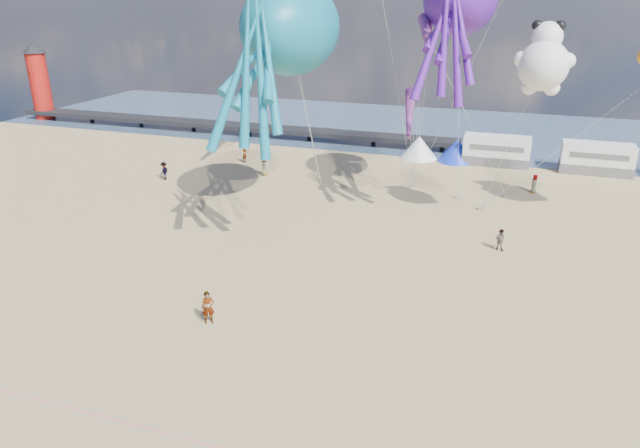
{
  "coord_description": "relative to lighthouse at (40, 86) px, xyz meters",
  "views": [
    {
      "loc": [
        7.22,
        -20.17,
        16.48
      ],
      "look_at": [
        -1.68,
        6.0,
        5.31
      ],
      "focal_mm": 32.0,
      "sensor_mm": 36.0,
      "label": 1
    }
  ],
  "objects": [
    {
      "name": "beachgoer_0",
      "position": [
        65.73,
        -12.3,
        -3.67
      ],
      "size": [
        0.52,
        0.68,
        1.66
      ],
      "primitive_type": "imported",
      "rotation": [
        0.0,
        0.0,
        4.93
      ],
      "color": "#7F6659",
      "rests_on": "ground"
    },
    {
      "name": "kite_panda",
      "position": [
        64.7,
        -22.89,
        7.63
      ],
      "size": [
        5.03,
        4.89,
        5.62
      ],
      "primitive_type": null,
      "rotation": [
        0.0,
        0.0,
        0.35
      ],
      "color": "white"
    },
    {
      "name": "beachgoer_5",
      "position": [
        36.93,
        -11.54,
        -3.64
      ],
      "size": [
        0.68,
        1.64,
        1.71
      ],
      "primitive_type": "imported",
      "rotation": [
        0.0,
        0.0,
        1.46
      ],
      "color": "#7F6659",
      "rests_on": "ground"
    },
    {
      "name": "windsock_mid",
      "position": [
        56.62,
        -20.51,
        9.16
      ],
      "size": [
        2.41,
        5.22,
        5.15
      ],
      "primitive_type": null,
      "rotation": [
        0.0,
        0.0,
        0.29
      ],
      "color": "red"
    },
    {
      "name": "beachgoer_1",
      "position": [
        63.39,
        -26.04,
        -3.73
      ],
      "size": [
        0.89,
        0.74,
        1.55
      ],
      "primitive_type": "imported",
      "rotation": [
        0.0,
        0.0,
        2.76
      ],
      "color": "#7F6659",
      "rests_on": "ground"
    },
    {
      "name": "beachgoer_6",
      "position": [
        40.79,
        -15.15,
        -3.58
      ],
      "size": [
        0.76,
        0.79,
        1.83
      ],
      "primitive_type": "imported",
      "rotation": [
        0.0,
        0.0,
        2.26
      ],
      "color": "#7F6659",
      "rests_on": "ground"
    },
    {
      "name": "sandbag_b",
      "position": [
        59.49,
        -16.12,
        -4.39
      ],
      "size": [
        0.5,
        0.35,
        0.22
      ],
      "primitive_type": "cube",
      "color": "gray",
      "rests_on": "ground"
    },
    {
      "name": "water",
      "position": [
        56.0,
        11.0,
        -4.48
      ],
      "size": [
        120.0,
        120.0,
        0.0
      ],
      "primitive_type": "plane",
      "color": "#354A66",
      "rests_on": "ground"
    },
    {
      "name": "motorhome_0",
      "position": [
        62.0,
        -4.0,
        -3.0
      ],
      "size": [
        6.6,
        2.5,
        3.0
      ],
      "primitive_type": "cube",
      "color": "silver",
      "rests_on": "ground"
    },
    {
      "name": "tent_white",
      "position": [
        54.0,
        -4.0,
        -3.3
      ],
      "size": [
        4.0,
        4.0,
        2.4
      ],
      "primitive_type": "cone",
      "color": "white",
      "rests_on": "ground"
    },
    {
      "name": "sandbag_c",
      "position": [
        61.63,
        -18.27,
        -4.39
      ],
      "size": [
        0.5,
        0.35,
        0.22
      ],
      "primitive_type": "cube",
      "color": "gray",
      "rests_on": "ground"
    },
    {
      "name": "lighthouse",
      "position": [
        0.0,
        0.0,
        0.0
      ],
      "size": [
        2.6,
        2.6,
        9.0
      ],
      "primitive_type": "cylinder",
      "color": "#A5140F",
      "rests_on": "ground"
    },
    {
      "name": "sandbag_d",
      "position": [
        63.48,
        -14.41,
        -4.39
      ],
      "size": [
        0.5,
        0.35,
        0.22
      ],
      "primitive_type": "cube",
      "color": "gray",
      "rests_on": "ground"
    },
    {
      "name": "tent_blue",
      "position": [
        58.0,
        -4.0,
        -3.3
      ],
      "size": [
        4.0,
        4.0,
        2.4
      ],
      "primitive_type": "cone",
      "color": "#1933CC",
      "rests_on": "ground"
    },
    {
      "name": "sandbag_e",
      "position": [
        55.29,
        -14.14,
        -4.39
      ],
      "size": [
        0.5,
        0.35,
        0.22
      ],
      "primitive_type": "cube",
      "color": "gray",
      "rests_on": "ground"
    },
    {
      "name": "pier",
      "position": [
        28.0,
        0.0,
        -3.5
      ],
      "size": [
        60.0,
        3.0,
        0.5
      ],
      "primitive_type": "cube",
      "color": "black",
      "rests_on": "ground"
    },
    {
      "name": "windsock_right",
      "position": [
        55.34,
        -18.75,
        3.12
      ],
      "size": [
        1.94,
        5.78,
        5.71
      ],
      "primitive_type": null,
      "rotation": [
        0.0,
        0.0,
        0.19
      ],
      "color": "red"
    },
    {
      "name": "standing_person",
      "position": [
        48.99,
        -40.96,
        -3.57
      ],
      "size": [
        0.81,
        0.74,
        1.86
      ],
      "primitive_type": "imported",
      "rotation": [
        0.0,
        0.0,
        0.55
      ],
      "color": "tan",
      "rests_on": "ground"
    },
    {
      "name": "ground",
      "position": [
        56.0,
        -44.0,
        -4.5
      ],
      "size": [
        120.0,
        120.0,
        0.0
      ],
      "primitive_type": "plane",
      "color": "tan",
      "rests_on": "ground"
    },
    {
      "name": "sandbag_a",
      "position": [
        47.4,
        -17.27,
        -4.39
      ],
      "size": [
        0.5,
        0.35,
        0.22
      ],
      "primitive_type": "cube",
      "color": "gray",
      "rests_on": "ground"
    },
    {
      "name": "beachgoer_2",
      "position": [
        32.33,
        -19.54,
        -3.64
      ],
      "size": [
        0.66,
        0.85,
        1.72
      ],
      "primitive_type": "imported",
      "rotation": [
        0.0,
        0.0,
        4.7
      ],
      "color": "#7F6659",
      "rests_on": "ground"
    },
    {
      "name": "kite_octopus_teal",
      "position": [
        47.67,
        -24.8,
        9.79
      ],
      "size": [
        5.76,
        11.88,
        13.21
      ],
      "primitive_type": null,
      "rotation": [
        0.0,
        0.0,
        0.07
      ],
      "color": "#116E89"
    },
    {
      "name": "motorhome_1",
      "position": [
        71.5,
        -4.0,
        -3.0
      ],
      "size": [
        6.6,
        2.5,
        3.0
      ],
      "primitive_type": "cube",
      "color": "silver",
      "rests_on": "ground"
    }
  ]
}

